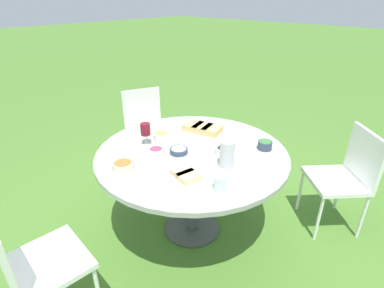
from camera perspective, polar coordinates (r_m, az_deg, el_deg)
ground_plane at (r=2.75m, az=0.00°, el=-15.67°), size 40.00×40.00×0.00m
dining_table at (r=2.34m, az=0.00°, el=-3.28°), size 1.47×1.47×0.77m
chair_near_left at (r=2.00m, az=-28.50°, el=-19.03°), size 0.47×0.45×0.89m
chair_near_right at (r=2.81m, az=27.37°, el=-4.87°), size 0.61×0.61×0.89m
chair_far_back at (r=3.49m, az=-8.84°, el=4.04°), size 0.56×0.57×0.89m
water_pitcher at (r=2.07m, az=6.68°, el=-1.87°), size 0.11×0.10×0.19m
wine_glass at (r=2.36m, az=-8.87°, el=2.70°), size 0.08×0.08×0.19m
platter_bread_main at (r=2.57m, az=1.98°, el=2.72°), size 0.45×0.34×0.08m
platter_charcuterie at (r=1.96m, az=-1.62°, el=-5.94°), size 0.35×0.26×0.06m
bowl_fries at (r=2.49m, az=-5.90°, el=1.58°), size 0.13×0.13×0.05m
bowl_salad at (r=2.38m, az=13.72°, el=-0.14°), size 0.11×0.11×0.07m
bowl_olives at (r=2.27m, az=5.98°, el=-1.19°), size 0.11×0.11×0.05m
bowl_dip_red at (r=2.25m, az=-6.85°, el=-1.42°), size 0.12×0.12×0.05m
bowl_dip_cream at (r=2.26m, az=-2.54°, el=-1.23°), size 0.14×0.14×0.04m
bowl_roasted_veg at (r=2.12m, az=-13.00°, el=-3.95°), size 0.15×0.15×0.05m
cup_water_near at (r=1.85m, az=5.34°, el=-7.37°), size 0.08×0.08×0.10m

